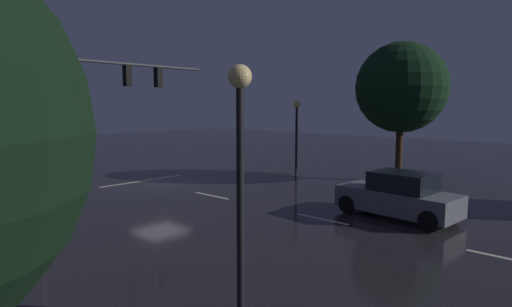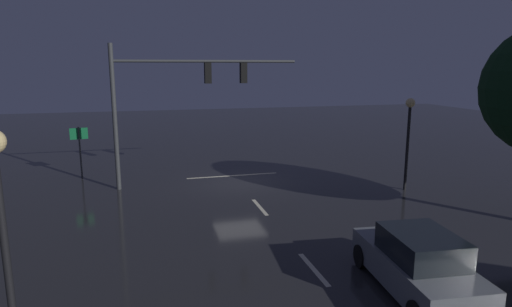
% 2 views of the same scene
% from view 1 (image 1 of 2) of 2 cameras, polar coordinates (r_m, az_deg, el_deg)
% --- Properties ---
extents(ground_plane, '(80.00, 80.00, 0.00)m').
position_cam_1_polar(ground_plane, '(22.60, -12.82, -4.13)').
color(ground_plane, '#232326').
extents(traffic_signal_assembly, '(9.05, 0.47, 6.93)m').
position_cam_1_polar(traffic_signal_assembly, '(21.09, -20.68, 7.96)').
color(traffic_signal_assembly, '#383A3D').
rests_on(traffic_signal_assembly, ground_plane).
extents(lane_dash_far, '(0.16, 2.20, 0.01)m').
position_cam_1_polar(lane_dash_far, '(19.51, -6.04, -5.67)').
color(lane_dash_far, beige).
rests_on(lane_dash_far, ground_plane).
extents(lane_dash_mid, '(0.16, 2.20, 0.01)m').
position_cam_1_polar(lane_dash_mid, '(15.67, 8.89, -8.74)').
color(lane_dash_mid, beige).
rests_on(lane_dash_mid, ground_plane).
extents(lane_dash_near, '(0.16, 2.20, 0.01)m').
position_cam_1_polar(lane_dash_near, '(13.49, 31.19, -12.12)').
color(lane_dash_near, beige).
rests_on(lane_dash_near, ground_plane).
extents(stop_bar, '(5.00, 0.16, 0.01)m').
position_cam_1_polar(stop_bar, '(23.96, -15.09, -3.59)').
color(stop_bar, beige).
rests_on(stop_bar, ground_plane).
extents(car_approaching, '(2.24, 4.49, 1.70)m').
position_cam_1_polar(car_approaching, '(16.40, 18.71, -5.47)').
color(car_approaching, slate).
rests_on(car_approaching, ground_plane).
extents(street_lamp_left_kerb, '(0.44, 0.44, 4.43)m').
position_cam_1_polar(street_lamp_left_kerb, '(25.21, 5.50, 4.29)').
color(street_lamp_left_kerb, black).
rests_on(street_lamp_left_kerb, ground_plane).
extents(street_lamp_right_kerb, '(0.44, 0.44, 4.83)m').
position_cam_1_polar(street_lamp_right_kerb, '(7.70, -2.17, 1.35)').
color(street_lamp_right_kerb, black).
rests_on(street_lamp_right_kerb, ground_plane).
extents(tree_left_near, '(4.88, 4.88, 7.52)m').
position_cam_1_polar(tree_left_near, '(24.31, 19.05, 8.41)').
color(tree_left_near, '#382314').
rests_on(tree_left_near, ground_plane).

